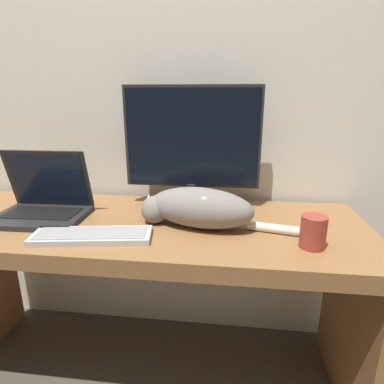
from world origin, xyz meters
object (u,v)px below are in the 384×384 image
at_px(monitor, 192,144).
at_px(external_keyboard, 92,236).
at_px(cat, 197,207).
at_px(laptop, 43,204).
at_px(coffee_mug, 313,232).

xyz_separation_m(monitor, external_keyboard, (-0.29, -0.38, -0.26)).
height_order(external_keyboard, cat, cat).
xyz_separation_m(laptop, external_keyboard, (0.27, -0.17, -0.04)).
relative_size(laptop, external_keyboard, 0.84).
relative_size(monitor, coffee_mug, 5.41).
bearing_deg(external_keyboard, monitor, 44.01).
bearing_deg(external_keyboard, cat, 14.99).
height_order(laptop, cat, laptop).
bearing_deg(cat, monitor, 114.10).
relative_size(external_keyboard, coffee_mug, 3.89).
distance_m(laptop, cat, 0.61).
bearing_deg(laptop, cat, -3.38).
relative_size(laptop, coffee_mug, 3.28).
distance_m(monitor, laptop, 0.64).
height_order(cat, coffee_mug, cat).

